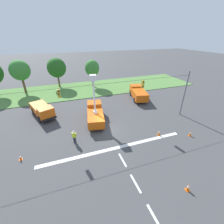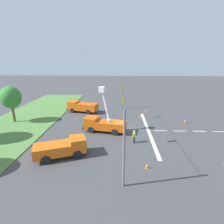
% 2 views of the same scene
% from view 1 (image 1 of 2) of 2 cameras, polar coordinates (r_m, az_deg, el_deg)
% --- Properties ---
extents(ground_plane, '(200.00, 200.00, 0.00)m').
position_cam_1_polar(ground_plane, '(21.31, -2.55, -6.52)').
color(ground_plane, '#424244').
extents(grass_verge, '(56.00, 12.00, 0.10)m').
position_cam_1_polar(grass_verge, '(37.21, -10.92, 8.56)').
color(grass_verge, '#517F3D').
rests_on(grass_verge, ground).
extents(lane_markings, '(17.60, 15.25, 0.01)m').
position_cam_1_polar(lane_markings, '(17.18, 3.31, -16.58)').
color(lane_markings, silver).
rests_on(lane_markings, ground).
extents(signal_gantry, '(26.20, 0.33, 7.20)m').
position_cam_1_polar(signal_gantry, '(19.24, -2.81, 3.98)').
color(signal_gantry, slate).
rests_on(signal_gantry, ground).
extents(tree_west, '(4.08, 4.09, 7.22)m').
position_cam_1_polar(tree_west, '(38.12, -31.66, 13.34)').
color(tree_west, brown).
rests_on(tree_west, ground).
extents(tree_centre, '(4.36, 4.43, 7.02)m').
position_cam_1_polar(tree_centre, '(39.32, -20.35, 15.49)').
color(tree_centre, brown).
rests_on(tree_centre, ground).
extents(tree_east, '(3.43, 3.47, 6.52)m').
position_cam_1_polar(tree_east, '(37.83, -7.59, 16.20)').
color(tree_east, brown).
rests_on(tree_east, ground).
extents(utility_truck_bucket_lift, '(3.47, 6.87, 7.03)m').
position_cam_1_polar(utility_truck_bucket_lift, '(22.86, -6.45, -0.21)').
color(utility_truck_bucket_lift, '#D6560F').
rests_on(utility_truck_bucket_lift, ground).
extents(utility_truck_support_near, '(4.21, 6.31, 2.14)m').
position_cam_1_polar(utility_truck_support_near, '(26.42, -24.99, 0.72)').
color(utility_truck_support_near, orange).
rests_on(utility_truck_support_near, ground).
extents(utility_truck_support_far, '(3.91, 6.87, 2.21)m').
position_cam_1_polar(utility_truck_support_far, '(31.22, 9.95, 7.18)').
color(utility_truck_support_far, '#D6560F').
rests_on(utility_truck_support_far, ground).
extents(road_worker, '(0.54, 0.44, 1.77)m').
position_cam_1_polar(road_worker, '(18.86, -14.20, -8.90)').
color(road_worker, '#383842').
rests_on(road_worker, ground).
extents(traffic_cone_foreground_left, '(0.36, 0.36, 0.75)m').
position_cam_1_polar(traffic_cone_foreground_left, '(15.69, 27.03, -24.19)').
color(traffic_cone_foreground_left, orange).
rests_on(traffic_cone_foreground_left, ground).
extents(traffic_cone_foreground_right, '(0.36, 0.36, 0.64)m').
position_cam_1_polar(traffic_cone_foreground_right, '(19.30, -31.61, -14.53)').
color(traffic_cone_foreground_right, orange).
rests_on(traffic_cone_foreground_right, ground).
extents(traffic_cone_mid_right, '(0.36, 0.36, 0.77)m').
position_cam_1_polar(traffic_cone_mid_right, '(22.33, 27.70, -7.20)').
color(traffic_cone_mid_right, orange).
rests_on(traffic_cone_mid_right, ground).
extents(traffic_cone_near_bucket, '(0.36, 0.36, 0.80)m').
position_cam_1_polar(traffic_cone_near_bucket, '(20.88, 17.43, -7.45)').
color(traffic_cone_near_bucket, orange).
rests_on(traffic_cone_near_bucket, ground).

